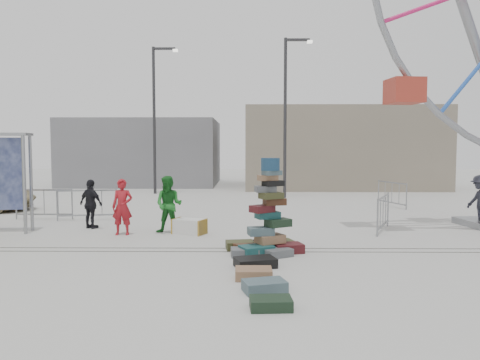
{
  "coord_description": "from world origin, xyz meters",
  "views": [
    {
      "loc": [
        1.0,
        -10.7,
        2.56
      ],
      "look_at": [
        0.85,
        2.69,
        1.62
      ],
      "focal_mm": 35.0,
      "sensor_mm": 36.0,
      "label": 1
    }
  ],
  "objects_px": {
    "barricade_dummy_c": "(87,205)",
    "pedestrian_grey": "(480,201)",
    "lamp_post_right": "(287,109)",
    "lamp_post_left": "(156,112)",
    "steamer_trunk": "(189,226)",
    "suitcase_tower": "(269,226)",
    "barricade_wheel_back": "(392,194)",
    "barricade_dummy_b": "(44,204)",
    "pedestrian_red": "(122,207)",
    "pedestrian_green": "(169,205)",
    "barricade_wheel_front": "(383,213)",
    "pedestrian_black": "(91,204)"
  },
  "relations": [
    {
      "from": "barricade_dummy_c",
      "to": "pedestrian_grey",
      "type": "relative_size",
      "value": 1.19
    },
    {
      "from": "lamp_post_right",
      "to": "lamp_post_left",
      "type": "xyz_separation_m",
      "value": [
        -7.0,
        2.0,
        0.0
      ]
    },
    {
      "from": "steamer_trunk",
      "to": "suitcase_tower",
      "type": "bearing_deg",
      "value": -24.75
    },
    {
      "from": "barricade_wheel_back",
      "to": "pedestrian_grey",
      "type": "bearing_deg",
      "value": -3.43
    },
    {
      "from": "barricade_dummy_b",
      "to": "barricade_dummy_c",
      "type": "height_order",
      "value": "same"
    },
    {
      "from": "pedestrian_grey",
      "to": "pedestrian_red",
      "type": "bearing_deg",
      "value": -94.51
    },
    {
      "from": "pedestrian_green",
      "to": "barricade_dummy_b",
      "type": "bearing_deg",
      "value": 162.3
    },
    {
      "from": "suitcase_tower",
      "to": "steamer_trunk",
      "type": "bearing_deg",
      "value": 109.33
    },
    {
      "from": "pedestrian_red",
      "to": "barricade_dummy_c",
      "type": "bearing_deg",
      "value": 125.05
    },
    {
      "from": "suitcase_tower",
      "to": "steamer_trunk",
      "type": "distance_m",
      "value": 3.35
    },
    {
      "from": "suitcase_tower",
      "to": "barricade_wheel_front",
      "type": "height_order",
      "value": "suitcase_tower"
    },
    {
      "from": "pedestrian_green",
      "to": "suitcase_tower",
      "type": "bearing_deg",
      "value": -30.7
    },
    {
      "from": "suitcase_tower",
      "to": "pedestrian_black",
      "type": "bearing_deg",
      "value": 125.57
    },
    {
      "from": "lamp_post_right",
      "to": "lamp_post_left",
      "type": "height_order",
      "value": "same"
    },
    {
      "from": "lamp_post_left",
      "to": "barricade_dummy_c",
      "type": "bearing_deg",
      "value": -93.91
    },
    {
      "from": "lamp_post_left",
      "to": "lamp_post_right",
      "type": "bearing_deg",
      "value": -15.95
    },
    {
      "from": "lamp_post_right",
      "to": "barricade_dummy_b",
      "type": "bearing_deg",
      "value": -141.81
    },
    {
      "from": "lamp_post_left",
      "to": "barricade_dummy_b",
      "type": "xyz_separation_m",
      "value": [
        -2.25,
        -9.28,
        -3.93
      ]
    },
    {
      "from": "suitcase_tower",
      "to": "pedestrian_red",
      "type": "bearing_deg",
      "value": 128.42
    },
    {
      "from": "barricade_wheel_back",
      "to": "pedestrian_black",
      "type": "relative_size",
      "value": 1.29
    },
    {
      "from": "barricade_dummy_b",
      "to": "pedestrian_red",
      "type": "distance_m",
      "value": 4.6
    },
    {
      "from": "steamer_trunk",
      "to": "pedestrian_red",
      "type": "distance_m",
      "value": 2.04
    },
    {
      "from": "steamer_trunk",
      "to": "barricade_dummy_b",
      "type": "distance_m",
      "value": 6.15
    },
    {
      "from": "suitcase_tower",
      "to": "barricade_wheel_back",
      "type": "distance_m",
      "value": 10.57
    },
    {
      "from": "barricade_dummy_c",
      "to": "barricade_wheel_back",
      "type": "height_order",
      "value": "same"
    },
    {
      "from": "lamp_post_right",
      "to": "pedestrian_black",
      "type": "height_order",
      "value": "lamp_post_right"
    },
    {
      "from": "barricade_dummy_c",
      "to": "steamer_trunk",
      "type": "bearing_deg",
      "value": -43.79
    },
    {
      "from": "lamp_post_right",
      "to": "pedestrian_black",
      "type": "relative_size",
      "value": 5.15
    },
    {
      "from": "suitcase_tower",
      "to": "barricade_wheel_back",
      "type": "relative_size",
      "value": 1.15
    },
    {
      "from": "lamp_post_right",
      "to": "pedestrian_green",
      "type": "xyz_separation_m",
      "value": [
        -4.36,
        -9.94,
        -3.63
      ]
    },
    {
      "from": "pedestrian_grey",
      "to": "lamp_post_right",
      "type": "bearing_deg",
      "value": -159.91
    },
    {
      "from": "barricade_wheel_front",
      "to": "pedestrian_green",
      "type": "xyz_separation_m",
      "value": [
        -6.48,
        -0.45,
        0.31
      ]
    },
    {
      "from": "suitcase_tower",
      "to": "lamp_post_right",
      "type": "bearing_deg",
      "value": 60.18
    },
    {
      "from": "pedestrian_green",
      "to": "barricade_wheel_back",
      "type": "bearing_deg",
      "value": 47.37
    },
    {
      "from": "pedestrian_black",
      "to": "pedestrian_grey",
      "type": "height_order",
      "value": "pedestrian_grey"
    },
    {
      "from": "lamp_post_left",
      "to": "pedestrian_grey",
      "type": "height_order",
      "value": "lamp_post_left"
    },
    {
      "from": "lamp_post_left",
      "to": "barricade_dummy_c",
      "type": "height_order",
      "value": "lamp_post_left"
    },
    {
      "from": "pedestrian_black",
      "to": "pedestrian_grey",
      "type": "xyz_separation_m",
      "value": [
        12.46,
        0.51,
        0.06
      ]
    },
    {
      "from": "barricade_dummy_b",
      "to": "pedestrian_grey",
      "type": "relative_size",
      "value": 1.19
    },
    {
      "from": "barricade_dummy_b",
      "to": "pedestrian_red",
      "type": "bearing_deg",
      "value": -39.62
    },
    {
      "from": "lamp_post_left",
      "to": "barricade_wheel_back",
      "type": "distance_m",
      "value": 13.14
    },
    {
      "from": "pedestrian_green",
      "to": "barricade_dummy_c",
      "type": "bearing_deg",
      "value": 153.99
    },
    {
      "from": "suitcase_tower",
      "to": "pedestrian_grey",
      "type": "relative_size",
      "value": 1.38
    },
    {
      "from": "steamer_trunk",
      "to": "barricade_wheel_back",
      "type": "distance_m",
      "value": 10.24
    },
    {
      "from": "steamer_trunk",
      "to": "barricade_dummy_c",
      "type": "height_order",
      "value": "barricade_dummy_c"
    },
    {
      "from": "lamp_post_left",
      "to": "pedestrian_red",
      "type": "relative_size",
      "value": 4.87
    },
    {
      "from": "pedestrian_red",
      "to": "barricade_wheel_front",
      "type": "bearing_deg",
      "value": 4.22
    },
    {
      "from": "lamp_post_left",
      "to": "barricade_dummy_b",
      "type": "relative_size",
      "value": 4.0
    },
    {
      "from": "barricade_dummy_b",
      "to": "pedestrian_green",
      "type": "bearing_deg",
      "value": -29.02
    },
    {
      "from": "pedestrian_red",
      "to": "steamer_trunk",
      "type": "bearing_deg",
      "value": 4.43
    }
  ]
}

